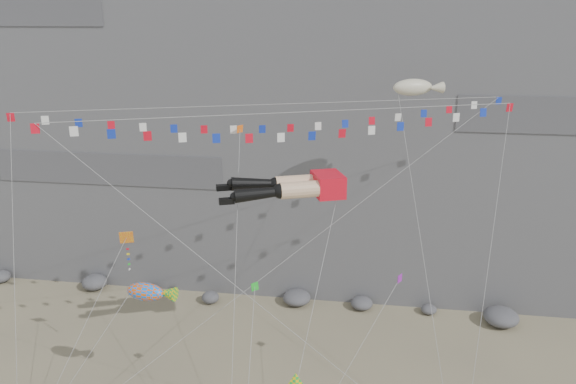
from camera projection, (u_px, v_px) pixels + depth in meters
The scene contains 11 objects.
cliff at pixel (317, 22), 58.89m from camera, with size 80.00×28.00×50.00m, color slate.
talus_boulders at pixel (297, 298), 52.08m from camera, with size 60.00×3.00×1.20m, color #59595E, non-canonical shape.
legs_kite at pixel (294, 187), 36.28m from camera, with size 8.37×15.51×20.59m.
flag_banner_upper at pixel (276, 105), 38.05m from camera, with size 31.46×19.22×27.37m.
flag_banner_lower at pixel (297, 113), 33.19m from camera, with size 26.67×11.33×23.25m.
harlequin_kite at pixel (126, 238), 37.45m from camera, with size 5.12×9.16×14.67m.
fish_windsock at pixel (145, 292), 35.42m from camera, with size 8.41×6.44×12.35m.
blimp_windsock at pixel (413, 88), 40.77m from camera, with size 5.19×14.99×24.87m.
small_kite_a at pixel (240, 136), 37.41m from camera, with size 2.62×14.00×22.78m.
small_kite_b at pixel (398, 281), 35.72m from camera, with size 7.39×9.82×14.87m.
small_kite_c at pixel (255, 290), 33.67m from camera, with size 1.28×8.66×12.85m.
Camera 1 is at (6.16, -29.31, 25.65)m, focal length 35.00 mm.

